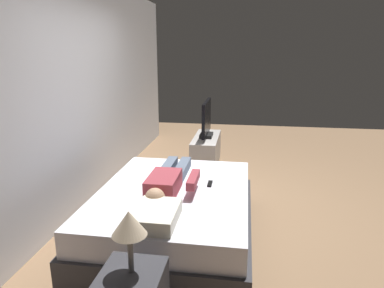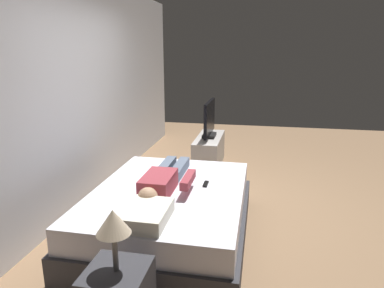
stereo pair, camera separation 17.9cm
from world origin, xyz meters
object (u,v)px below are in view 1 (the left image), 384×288
Objects in this scene: person at (168,180)px; remote at (210,184)px; tv_stand at (206,151)px; lamp at (129,224)px; bed at (174,214)px; pillow at (156,215)px; tv at (206,120)px.

remote is at bearing -69.53° from person.
lamp is at bearing 179.10° from tv_stand.
bed is 1.43m from lamp.
tv_stand is at bearing -2.89° from person.
remote is (0.87, -0.34, -0.05)m from pillow.
tv is at bearing -0.90° from lamp.
person is at bearing 4.97° from pillow.
tv is 3.67m from lamp.
lamp is (-1.31, 0.00, 0.59)m from bed.
bed is 2.41m from tv.
bed is 2.36m from tv_stand.
remote is at bearing -21.52° from pillow.
tv reaches higher than person.
tv_stand is (2.18, 0.29, -0.30)m from remote.
tv is at bearing 0.00° from tv_stand.
tv_stand is at bearing 0.00° from tv.
tv_stand is (2.36, -0.06, -0.01)m from bed.
pillow is 0.44× the size of tv_stand.
pillow is 3.05m from tv.
tv reaches higher than bed.
lamp reaches higher than remote.
tv_stand is (2.33, -0.12, -0.37)m from person.
tv is (2.33, -0.12, 0.16)m from person.
person is (0.03, 0.06, 0.36)m from bed.
person is at bearing 177.11° from tv_stand.
remote is (0.18, -0.34, 0.29)m from bed.
pillow is 0.55× the size of tv.
person reaches higher than bed.
remote is 2.22m from tv_stand.
remote is 0.14× the size of tv_stand.
bed is 4.20× the size of pillow.
bed is at bearing 178.66° from tv_stand.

